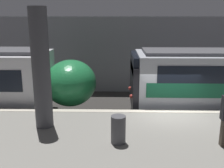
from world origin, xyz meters
name	(u,v)px	position (x,y,z in m)	size (l,w,h in m)	color
ground_plane	(169,135)	(0.00, 0.00, 0.00)	(120.00, 120.00, 0.00)	#33302D
platform	(184,152)	(0.00, -2.35, 0.56)	(40.00, 4.71, 1.12)	gray
station_rear_barrier	(152,55)	(0.00, 6.60, 2.40)	(50.00, 0.15, 4.80)	gray
support_pillar_near	(41,69)	(-4.67, -1.67, 3.11)	(0.59, 0.59, 4.00)	#47474C
trash_bin	(118,130)	(-2.12, -2.86, 1.54)	(0.44, 0.44, 0.85)	#4C4C51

